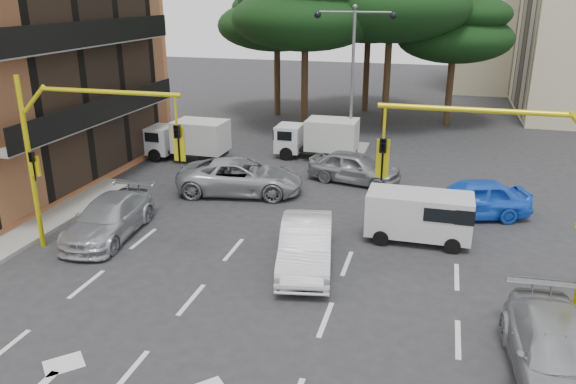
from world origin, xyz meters
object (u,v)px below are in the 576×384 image
Objects in this scene: street_lamp_center at (353,56)px; box_truck_a at (187,140)px; car_white_hatch at (306,245)px; box_truck_b at (317,139)px; van_white at (419,217)px; car_silver_cross_a at (241,177)px; car_blue_compact at (471,199)px; car_silver_cross_b at (355,167)px; car_silver_parked at (558,355)px; car_silver_wagon at (109,218)px; signal_mast_right at (524,178)px; signal_mast_left at (73,143)px.

box_truck_a is at bearing -161.87° from street_lamp_center.
car_white_hatch is 1.06× the size of box_truck_b.
van_white is at bearing -67.59° from street_lamp_center.
box_truck_b is (2.06, 6.37, 0.32)m from car_silver_cross_a.
car_blue_compact is 9.76m from car_silver_cross_a.
car_silver_cross_b is at bearing 78.12° from car_white_hatch.
box_truck_b is at bearing 116.04° from car_silver_parked.
box_truck_a is (-8.25, -2.70, -4.33)m from street_lamp_center.
car_silver_wagon is 1.32× the size of van_white.
signal_mast_right is 1.38× the size of car_silver_cross_b.
car_silver_wagon is 1.08× the size of box_truck_a.
street_lamp_center is 1.42× the size of car_silver_cross_a.
van_white reaches higher than car_white_hatch.
signal_mast_left is at bearing 176.40° from car_white_hatch.
street_lamp_center is 1.76× the size of box_truck_b.
street_lamp_center is 6.25m from car_silver_cross_b.
box_truck_b is at bearing 61.71° from car_silver_wagon.
street_lamp_center is 11.72m from van_white.
car_white_hatch is 8.02m from car_silver_parked.
box_truck_a is at bearing 97.28° from signal_mast_left.
car_silver_wagon is 15.13m from car_silver_parked.
car_silver_parked is 1.37× the size of van_white.
box_truck_b reaches higher than car_silver_cross_a.
box_truck_a is 6.92m from box_truck_b.
box_truck_a is (-15.85, 14.48, 0.37)m from car_silver_parked.
car_silver_cross_b is (4.64, 2.84, -0.02)m from car_silver_cross_a.
car_blue_compact is at bearing -101.40° from car_silver_cross_a.
box_truck_a reaches higher than car_silver_cross_a.
box_truck_b is (5.11, 12.05, 0.39)m from car_silver_wagon.
box_truck_a reaches higher than car_silver_wagon.
signal_mast_right is at bearing 0.00° from signal_mast_left.
signal_mast_left is at bearing -171.17° from box_truck_a.
signal_mast_left is at bearing 180.00° from signal_mast_right.
car_blue_compact is 1.05× the size of car_silver_cross_b.
car_white_hatch is at bearing -9.12° from car_silver_wagon.
box_truck_b is (-5.81, 9.50, 0.17)m from van_white.
signal_mast_right is 4.55m from car_silver_parked.
signal_mast_left reaches higher than car_silver_cross_a.
box_truck_b is (-2.58, 3.53, 0.35)m from car_silver_cross_b.
signal_mast_left is at bearing 154.85° from car_silver_cross_b.
box_truck_b is at bearing 48.64° from car_silver_cross_b.
car_blue_compact is 13.90m from car_silver_wagon.
car_blue_compact is at bearing 96.68° from signal_mast_right.
car_silver_parked is 21.47m from box_truck_a.
car_silver_wagon is 1.09× the size of box_truck_b.
box_truck_a is (-1.45, 11.31, -2.79)m from signal_mast_left.
car_blue_compact is 14.93m from box_truck_a.
car_blue_compact is 0.91× the size of car_silver_parked.
car_silver_cross_b is at bearing -139.16° from car_blue_compact.
signal_mast_right reaches higher than car_silver_wagon.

